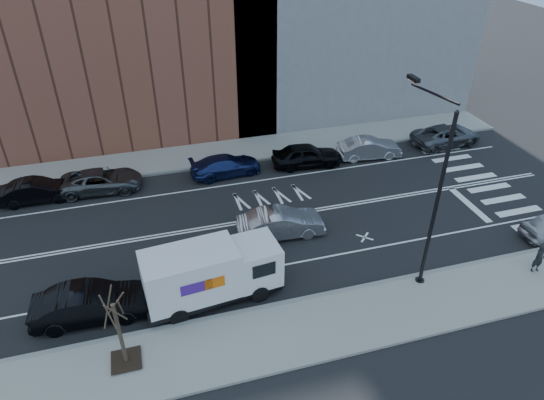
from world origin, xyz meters
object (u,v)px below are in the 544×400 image
driving_sedan (281,223)px  pedestrian (539,258)px  far_parked_b (37,191)px  fedex_van (211,273)px

driving_sedan → pedestrian: (11.36, -6.59, 0.17)m
pedestrian → driving_sedan: bearing=152.1°
far_parked_b → driving_sedan: (13.36, -7.48, 0.07)m
driving_sedan → far_parked_b: bearing=63.8°
driving_sedan → pedestrian: 13.13m
fedex_van → pedestrian: bearing=-15.7°
fedex_van → far_parked_b: 14.38m
fedex_van → pedestrian: 16.12m
driving_sedan → fedex_van: bearing=133.4°
fedex_van → driving_sedan: (4.51, 3.83, -0.74)m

